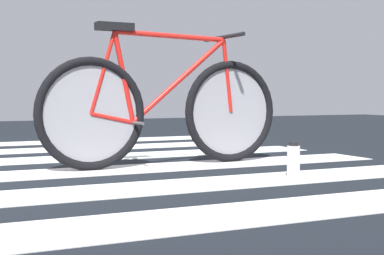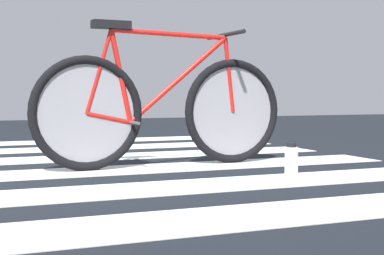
{
  "view_description": "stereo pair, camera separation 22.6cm",
  "coord_description": "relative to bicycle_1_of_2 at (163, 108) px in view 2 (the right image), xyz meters",
  "views": [
    {
      "loc": [
        -0.51,
        -3.78,
        0.5
      ],
      "look_at": [
        1.16,
        -0.19,
        0.27
      ],
      "focal_mm": 54.41,
      "sensor_mm": 36.0,
      "label": 1
    },
    {
      "loc": [
        -0.29,
        -3.78,
        0.5
      ],
      "look_at": [
        1.16,
        -0.19,
        0.27
      ],
      "focal_mm": 54.41,
      "sensor_mm": 36.0,
      "label": 2
    }
  ],
  "objects": [
    {
      "name": "ground",
      "position": [
        -0.95,
        0.2,
        -0.4
      ],
      "size": [
        18.0,
        14.0,
        0.02
      ],
      "color": "black"
    },
    {
      "name": "crosswalk_markings",
      "position": [
        -0.97,
        0.32,
        -0.38
      ],
      "size": [
        5.47,
        4.24,
        0.0
      ],
      "color": "silver",
      "rests_on": "ground"
    },
    {
      "name": "water_bottle",
      "position": [
        0.48,
        -0.79,
        -0.29
      ],
      "size": [
        0.07,
        0.07,
        0.21
      ],
      "color": "white",
      "rests_on": "ground"
    },
    {
      "name": "bicycle_1_of_2",
      "position": [
        0.0,
        0.0,
        0.0
      ],
      "size": [
        1.74,
        0.52,
        0.93
      ],
      "rotation": [
        0.0,
        0.0,
        0.04
      ],
      "color": "black",
      "rests_on": "ground"
    }
  ]
}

